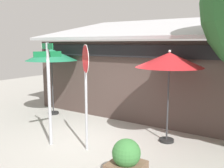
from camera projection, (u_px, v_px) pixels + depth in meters
ground_plane at (91, 143)px, 7.70m from camera, size 28.00×28.00×0.10m
cafe_building at (154, 73)px, 11.49m from camera, size 9.43×5.80×4.25m
street_sign_post at (49, 84)px, 7.18m from camera, size 0.81×0.75×2.96m
stop_sign at (86, 77)px, 6.78m from camera, size 0.62×0.51×2.92m
patio_umbrella_forest_green_left at (51, 55)px, 10.29m from camera, size 2.10×2.10×2.80m
patio_umbrella_crimson_center at (169, 61)px, 7.28m from camera, size 1.96×1.96×2.76m
sidewalk_planter at (126, 163)px, 5.31m from camera, size 0.71×0.71×0.98m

